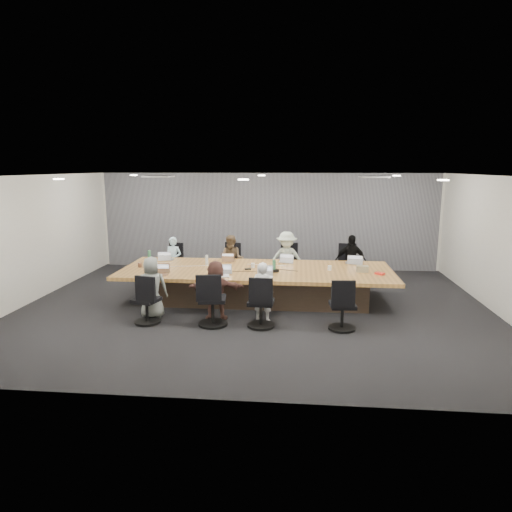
# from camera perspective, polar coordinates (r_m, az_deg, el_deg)

# --- Properties ---
(floor) EXTENTS (10.00, 8.00, 0.00)m
(floor) POSITION_cam_1_polar(r_m,az_deg,el_deg) (9.89, -0.22, -6.43)
(floor) COLOR black
(floor) RESTS_ON ground
(ceiling) EXTENTS (10.00, 8.00, 0.00)m
(ceiling) POSITION_cam_1_polar(r_m,az_deg,el_deg) (9.43, -0.24, 10.02)
(ceiling) COLOR white
(ceiling) RESTS_ON wall_back
(wall_back) EXTENTS (10.00, 0.00, 2.80)m
(wall_back) POSITION_cam_1_polar(r_m,az_deg,el_deg) (13.51, 1.46, 4.39)
(wall_back) COLOR silver
(wall_back) RESTS_ON ground
(wall_front) EXTENTS (10.00, 0.00, 2.80)m
(wall_front) POSITION_cam_1_polar(r_m,az_deg,el_deg) (5.69, -4.26, -5.05)
(wall_front) COLOR silver
(wall_front) RESTS_ON ground
(wall_left) EXTENTS (0.00, 8.00, 2.80)m
(wall_left) POSITION_cam_1_polar(r_m,az_deg,el_deg) (11.21, -26.58, 1.83)
(wall_left) COLOR silver
(wall_left) RESTS_ON ground
(wall_right) EXTENTS (0.00, 8.00, 2.80)m
(wall_right) POSITION_cam_1_polar(r_m,az_deg,el_deg) (10.34, 28.53, 0.97)
(wall_right) COLOR silver
(wall_right) RESTS_ON ground
(curtain) EXTENTS (9.80, 0.04, 2.80)m
(curtain) POSITION_cam_1_polar(r_m,az_deg,el_deg) (13.43, 1.44, 4.35)
(curtain) COLOR gray
(curtain) RESTS_ON ground
(conference_table) EXTENTS (6.00, 2.20, 0.74)m
(conference_table) POSITION_cam_1_polar(r_m,az_deg,el_deg) (10.26, 0.05, -3.45)
(conference_table) COLOR #49372A
(conference_table) RESTS_ON ground
(chair_0) EXTENTS (0.66, 0.66, 0.77)m
(chair_0) POSITION_cam_1_polar(r_m,az_deg,el_deg) (12.30, -9.81, -1.23)
(chair_0) COLOR black
(chair_0) RESTS_ON ground
(chair_1) EXTENTS (0.68, 0.68, 0.81)m
(chair_1) POSITION_cam_1_polar(r_m,az_deg,el_deg) (11.98, -2.74, -1.30)
(chair_1) COLOR black
(chair_1) RESTS_ON ground
(chair_2) EXTENTS (0.68, 0.68, 0.83)m
(chair_2) POSITION_cam_1_polar(r_m,az_deg,el_deg) (11.87, 3.88, -1.40)
(chair_2) COLOR black
(chair_2) RESTS_ON ground
(chair_3) EXTENTS (0.63, 0.63, 0.85)m
(chair_3) POSITION_cam_1_polar(r_m,az_deg,el_deg) (11.93, 11.50, -1.48)
(chair_3) COLOR black
(chair_3) RESTS_ON ground
(chair_4) EXTENTS (0.65, 0.65, 0.77)m
(chair_4) POSITION_cam_1_polar(r_m,az_deg,el_deg) (9.06, -13.51, -5.83)
(chair_4) COLOR black
(chair_4) RESTS_ON ground
(chair_5) EXTENTS (0.65, 0.65, 0.87)m
(chair_5) POSITION_cam_1_polar(r_m,az_deg,el_deg) (8.72, -5.44, -5.91)
(chair_5) COLOR black
(chair_5) RESTS_ON ground
(chair_6) EXTENTS (0.58, 0.58, 0.81)m
(chair_6) POSITION_cam_1_polar(r_m,az_deg,el_deg) (8.60, 0.63, -6.30)
(chair_6) COLOR black
(chair_6) RESTS_ON ground
(chair_7) EXTENTS (0.58, 0.58, 0.79)m
(chair_7) POSITION_cam_1_polar(r_m,az_deg,el_deg) (8.62, 10.76, -6.55)
(chair_7) COLOR black
(chair_7) RESTS_ON ground
(person_0) EXTENTS (0.48, 0.36, 1.21)m
(person_0) POSITION_cam_1_polar(r_m,az_deg,el_deg) (11.92, -10.28, -0.55)
(person_0) COLOR silver
(person_0) RESTS_ON ground
(laptop_0) EXTENTS (0.34, 0.25, 0.02)m
(laptop_0) POSITION_cam_1_polar(r_m,az_deg,el_deg) (11.38, -11.05, -0.41)
(laptop_0) COLOR #B2B2B7
(laptop_0) RESTS_ON conference_table
(person_1) EXTENTS (0.64, 0.50, 1.29)m
(person_1) POSITION_cam_1_polar(r_m,az_deg,el_deg) (11.60, -3.00, -0.53)
(person_1) COLOR brown
(person_1) RESTS_ON ground
(laptop_1) EXTENTS (0.30, 0.21, 0.02)m
(laptop_1) POSITION_cam_1_polar(r_m,az_deg,el_deg) (11.04, -3.42, -0.57)
(laptop_1) COLOR #8C6647
(laptop_1) RESTS_ON conference_table
(person_2) EXTENTS (0.91, 0.53, 1.39)m
(person_2) POSITION_cam_1_polar(r_m,az_deg,el_deg) (11.47, 3.84, -0.40)
(person_2) COLOR beige
(person_2) RESTS_ON ground
(laptop_2) EXTENTS (0.35, 0.27, 0.02)m
(laptop_2) POSITION_cam_1_polar(r_m,az_deg,el_deg) (10.92, 3.76, -0.71)
(laptop_2) COLOR #B2B2B7
(laptop_2) RESTS_ON conference_table
(person_3) EXTENTS (0.81, 0.40, 1.34)m
(person_3) POSITION_cam_1_polar(r_m,az_deg,el_deg) (11.54, 11.72, -0.68)
(person_3) COLOR black
(person_3) RESTS_ON ground
(laptop_3) EXTENTS (0.38, 0.28, 0.02)m
(laptop_3) POSITION_cam_1_polar(r_m,az_deg,el_deg) (10.99, 12.04, -0.85)
(laptop_3) COLOR #B2B2B7
(laptop_3) RESTS_ON conference_table
(person_4) EXTENTS (0.68, 0.52, 1.24)m
(person_4) POSITION_cam_1_polar(r_m,az_deg,el_deg) (9.31, -12.88, -3.85)
(person_4) COLOR gray
(person_4) RESTS_ON ground
(laptop_4) EXTENTS (0.33, 0.24, 0.02)m
(laptop_4) POSITION_cam_1_polar(r_m,az_deg,el_deg) (9.79, -11.91, -2.30)
(laptop_4) COLOR #8C6647
(laptop_4) RESTS_ON conference_table
(person_5) EXTENTS (1.14, 0.48, 1.20)m
(person_5) POSITION_cam_1_polar(r_m,az_deg,el_deg) (9.00, -5.04, -4.27)
(person_5) COLOR brown
(person_5) RESTS_ON ground
(laptop_5) EXTENTS (0.40, 0.31, 0.02)m
(laptop_5) POSITION_cam_1_polar(r_m,az_deg,el_deg) (9.49, -4.46, -2.52)
(laptop_5) COLOR #B2B2B7
(laptop_5) RESTS_ON conference_table
(person_6) EXTENTS (0.48, 0.36, 1.18)m
(person_6) POSITION_cam_1_polar(r_m,az_deg,el_deg) (8.89, 0.82, -4.49)
(person_6) COLOR silver
(person_6) RESTS_ON ground
(laptop_6) EXTENTS (0.33, 0.23, 0.02)m
(laptop_6) POSITION_cam_1_polar(r_m,az_deg,el_deg) (9.38, 1.10, -2.65)
(laptop_6) COLOR #B2B2B7
(laptop_6) RESTS_ON conference_table
(bottle_green_left) EXTENTS (0.09, 0.09, 0.26)m
(bottle_green_left) POSITION_cam_1_polar(r_m,az_deg,el_deg) (11.27, -13.19, 0.03)
(bottle_green_left) COLOR #3B8858
(bottle_green_left) RESTS_ON conference_table
(bottle_green_right) EXTENTS (0.09, 0.09, 0.25)m
(bottle_green_right) POSITION_cam_1_polar(r_m,az_deg,el_deg) (9.89, 2.27, -1.23)
(bottle_green_right) COLOR #3B8858
(bottle_green_right) RESTS_ON conference_table
(bottle_clear) EXTENTS (0.09, 0.09, 0.23)m
(bottle_clear) POSITION_cam_1_polar(r_m,az_deg,el_deg) (10.65, -6.18, -0.48)
(bottle_clear) COLOR silver
(bottle_clear) RESTS_ON conference_table
(cup_white_far) EXTENTS (0.11, 0.11, 0.11)m
(cup_white_far) POSITION_cam_1_polar(r_m,az_deg,el_deg) (10.26, -0.40, -1.19)
(cup_white_far) COLOR white
(cup_white_far) RESTS_ON conference_table
(cup_white_near) EXTENTS (0.09, 0.09, 0.10)m
(cup_white_near) POSITION_cam_1_polar(r_m,az_deg,el_deg) (10.16, 9.19, -1.48)
(cup_white_near) COLOR white
(cup_white_near) RESTS_ON conference_table
(mug_brown) EXTENTS (0.10, 0.10, 0.11)m
(mug_brown) POSITION_cam_1_polar(r_m,az_deg,el_deg) (10.66, -14.33, -1.08)
(mug_brown) COLOR brown
(mug_brown) RESTS_ON conference_table
(mic_left) EXTENTS (0.15, 0.12, 0.03)m
(mic_left) POSITION_cam_1_polar(r_m,az_deg,el_deg) (10.09, -1.02, -1.64)
(mic_left) COLOR black
(mic_left) RESTS_ON conference_table
(mic_right) EXTENTS (0.16, 0.12, 0.03)m
(mic_right) POSITION_cam_1_polar(r_m,az_deg,el_deg) (10.16, 0.73, -1.54)
(mic_right) COLOR black
(mic_right) RESTS_ON conference_table
(stapler) EXTENTS (0.16, 0.10, 0.06)m
(stapler) POSITION_cam_1_polar(r_m,az_deg,el_deg) (9.84, 2.42, -1.88)
(stapler) COLOR black
(stapler) RESTS_ON conference_table
(canvas_bag) EXTENTS (0.26, 0.17, 0.13)m
(canvas_bag) POSITION_cam_1_polar(r_m,az_deg,el_deg) (10.13, 13.15, -1.57)
(canvas_bag) COLOR #9A906B
(canvas_bag) RESTS_ON conference_table
(snack_packet) EXTENTS (0.21, 0.22, 0.04)m
(snack_packet) POSITION_cam_1_polar(r_m,az_deg,el_deg) (9.99, 15.22, -2.13)
(snack_packet) COLOR red
(snack_packet) RESTS_ON conference_table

